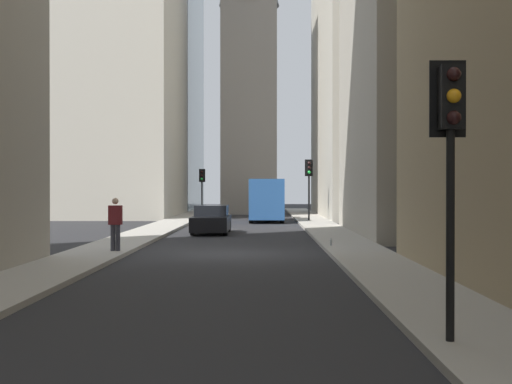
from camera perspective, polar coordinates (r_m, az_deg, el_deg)
ground_plane at (r=23.05m, az=-2.33°, el=-5.34°), size 135.00×135.00×0.00m
sidewalk_right at (r=23.70m, az=-13.30°, el=-5.03°), size 90.00×2.20×0.14m
sidewalk_left at (r=23.25m, az=8.86°, el=-5.13°), size 90.00×2.20×0.14m
building_left_far at (r=52.82m, az=11.02°, el=8.88°), size 18.55×10.00×20.19m
building_right_far at (r=55.17m, az=-12.16°, el=15.26°), size 14.21×10.50×32.90m
church_spire at (r=59.26m, az=-0.59°, el=13.44°), size 5.24×5.24×29.95m
delivery_truck at (r=44.39m, az=0.90°, el=-0.69°), size 6.46×2.25×2.84m
sedan_black at (r=32.99m, az=-3.87°, el=-2.45°), size 4.30×1.78×1.42m
traffic_light_foreground at (r=9.71m, az=16.47°, el=4.88°), size 0.43×0.52×3.99m
traffic_light_midblock at (r=43.55m, az=4.60°, el=1.43°), size 0.43×0.52×4.01m
traffic_light_far_junction at (r=55.74m, az=-4.69°, el=0.98°), size 0.43×0.52×3.72m
pedestrian at (r=23.00m, az=-12.06°, el=-2.54°), size 0.26×0.44×1.81m
discarded_bottle at (r=24.77m, az=6.50°, el=-4.37°), size 0.07×0.07×0.27m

